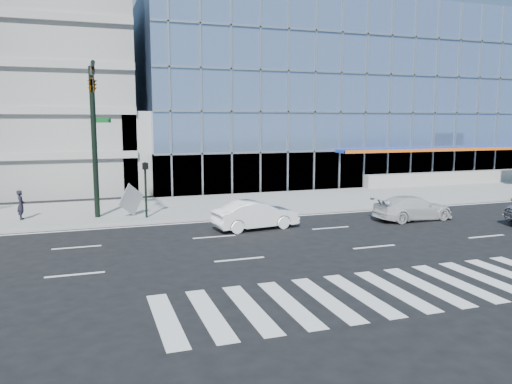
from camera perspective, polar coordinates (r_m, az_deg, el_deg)
ground at (r=25.32m, az=8.52°, el=-4.09°), size 160.00×160.00×0.00m
sidewalk at (r=32.49m, az=2.04°, el=-1.16°), size 120.00×8.00×0.15m
theatre_building at (r=54.33m, az=9.25°, el=10.33°), size 42.00×26.00×15.00m
ramp_block at (r=40.38m, az=-11.10°, el=4.69°), size 6.00×8.00×6.00m
traffic_signal at (r=26.53m, az=-18.13°, el=9.56°), size 1.14×5.74×8.00m
ped_signal_post at (r=27.24m, az=-12.51°, el=1.23°), size 0.30×0.33×3.00m
white_suv at (r=28.28m, az=17.47°, el=-1.75°), size 4.53×1.95×1.30m
white_sedan at (r=24.74m, az=-0.05°, el=-2.62°), size 4.43×2.04×1.41m
pedestrian at (r=29.03m, az=-25.28°, el=-1.35°), size 0.40×0.59×1.57m
tilted_panel at (r=28.04m, az=-14.06°, el=-0.86°), size 1.46×1.18×1.82m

